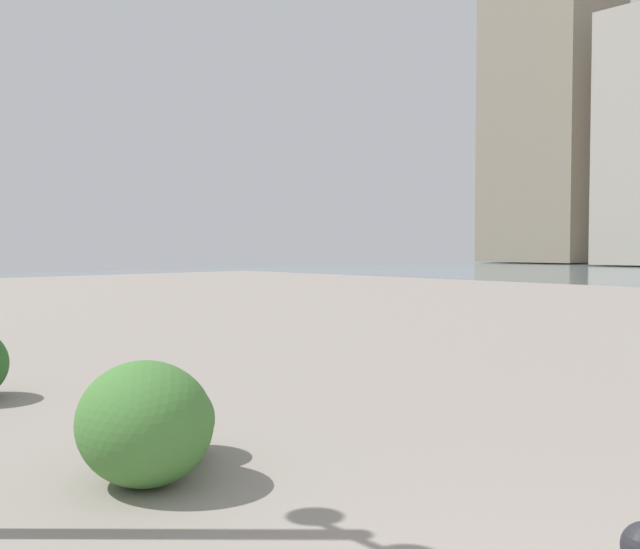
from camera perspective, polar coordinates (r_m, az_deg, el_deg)
name	(u,v)px	position (r m, az deg, el deg)	size (l,w,h in m)	color
building_highrise	(553,80)	(79.59, 18.79, 15.03)	(10.70, 12.60, 40.56)	gray
shrub_low	(145,423)	(4.78, -14.35, -11.87)	(0.97, 0.87, 0.82)	#477F38
shrub_round	(172,419)	(5.36, -12.19, -11.63)	(0.68, 0.62, 0.58)	#477F38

